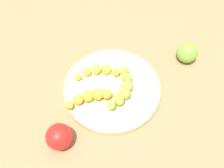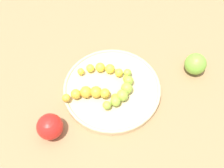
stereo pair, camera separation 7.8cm
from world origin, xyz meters
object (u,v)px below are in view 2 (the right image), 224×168
Objects in this scene: fruit_bowl at (112,89)px; banana_yellow at (105,70)px; banana_green at (123,91)px; apple_red at (50,127)px; banana_spotted at (91,94)px; apple_green at (195,64)px.

fruit_bowl is 1.95× the size of banana_yellow.
banana_green reaches higher than banana_yellow.
apple_red reaches higher than banana_yellow.
banana_green reaches higher than fruit_bowl.
fruit_bowl is at bearing 172.74° from banana_green.
apple_red is at bearing 133.82° from banana_spotted.
banana_green is at bearing -84.50° from banana_spotted.
banana_green is 0.25m from apple_green.
banana_yellow is at bearing 154.02° from banana_green.
banana_spotted reaches higher than banana_yellow.
banana_green is at bearing -134.11° from banana_yellow.
banana_green is 0.23m from apple_red.
banana_green is at bearing -33.65° from apple_green.
banana_green is (-0.06, 0.07, 0.00)m from banana_spotted.
apple_red is (0.20, -0.07, 0.02)m from fruit_bowl.
banana_yellow is 0.24m from apple_red.
apple_red is at bearing -30.73° from apple_green.
apple_green reaches higher than banana_yellow.
banana_yellow is 2.10× the size of apple_red.
banana_green is (0.00, 0.04, 0.02)m from fruit_bowl.
fruit_bowl is 2.09× the size of banana_spotted.
banana_spotted is 0.15m from apple_red.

